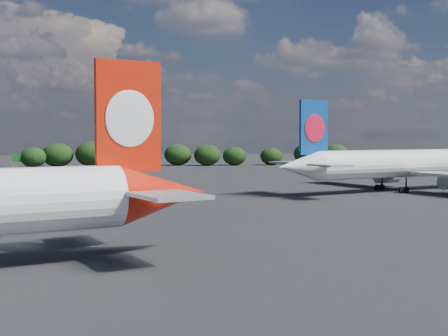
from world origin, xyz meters
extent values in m
plane|color=black|center=(0.00, 60.00, 0.00)|extent=(500.00, 500.00, 0.00)
cone|color=red|center=(11.97, 19.68, 5.35)|extent=(9.82, 7.81, 5.35)
cube|color=red|center=(8.93, 18.65, 12.19)|extent=(5.74, 2.39, 9.62)
ellipsoid|color=white|center=(9.03, 18.35, 12.00)|extent=(4.32, 1.64, 4.92)
ellipsoid|color=white|center=(8.83, 18.96, 12.00)|extent=(4.32, 1.64, 4.92)
cube|color=#9A9DA2|center=(11.83, 13.43, 5.77)|extent=(6.62, 7.62, 0.32)
cube|color=#9A9DA2|center=(8.06, 24.57, 5.77)|extent=(6.62, 7.62, 0.32)
cylinder|color=white|center=(62.93, 72.99, 5.24)|extent=(39.54, 17.07, 5.24)
cone|color=white|center=(39.95, 65.68, 5.24)|extent=(9.58, 7.54, 5.24)
cube|color=navy|center=(42.95, 66.63, 11.95)|extent=(5.65, 2.25, 9.43)
ellipsoid|color=red|center=(43.05, 66.33, 11.76)|extent=(4.26, 1.53, 4.82)
ellipsoid|color=red|center=(42.86, 66.93, 11.76)|extent=(4.26, 1.53, 4.82)
cube|color=#9A9DA2|center=(43.70, 60.82, 5.66)|extent=(6.40, 7.42, 0.31)
cube|color=#9A9DA2|center=(40.20, 71.81, 5.66)|extent=(6.40, 7.42, 0.31)
cube|color=#9A9DA2|center=(60.79, 86.61, 3.56)|extent=(12.85, 22.04, 0.58)
cylinder|color=#9A9DA2|center=(64.38, 82.25, 2.20)|extent=(5.85, 4.29, 2.83)
cube|color=#9A9DA2|center=(64.38, 82.25, 2.93)|extent=(2.29, 1.00, 1.26)
cylinder|color=black|center=(61.88, 69.36, 1.57)|extent=(0.37, 0.37, 2.62)
cylinder|color=black|center=(61.88, 69.36, 0.58)|extent=(1.24, 0.80, 1.15)
cylinder|color=black|center=(60.78, 69.01, 0.58)|extent=(1.24, 0.80, 1.15)
cylinder|color=black|center=(59.98, 75.35, 1.57)|extent=(0.37, 0.37, 2.62)
cylinder|color=black|center=(59.98, 75.35, 0.58)|extent=(1.24, 0.80, 1.15)
cylinder|color=black|center=(58.88, 75.00, 0.58)|extent=(1.24, 0.80, 1.15)
cube|color=#156D1E|center=(-18.00, 176.00, 3.20)|extent=(6.00, 0.30, 2.60)
cylinder|color=#989BA0|center=(-20.50, 176.00, 1.00)|extent=(0.20, 0.20, 2.00)
cylinder|color=#989BA0|center=(-15.50, 176.00, 1.00)|extent=(0.20, 0.20, 2.00)
cube|color=orange|center=(12.00, 182.00, 4.00)|extent=(5.00, 0.30, 3.00)
cylinder|color=#989BA0|center=(12.00, 182.00, 1.25)|extent=(0.30, 0.30, 2.50)
ellipsoid|color=black|center=(-14.38, 177.50, 3.31)|extent=(8.61, 7.29, 6.62)
ellipsoid|color=black|center=(-6.79, 179.95, 4.04)|extent=(10.49, 8.88, 8.07)
ellipsoid|color=black|center=(4.52, 178.37, 4.28)|extent=(11.13, 9.42, 8.56)
ellipsoid|color=black|center=(18.73, 178.54, 3.33)|extent=(8.65, 7.32, 6.65)
ellipsoid|color=black|center=(34.20, 182.86, 3.75)|extent=(9.76, 8.26, 7.50)
ellipsoid|color=black|center=(44.08, 179.16, 3.66)|extent=(9.50, 8.04, 7.31)
ellipsoid|color=black|center=(53.84, 179.06, 3.28)|extent=(8.52, 7.21, 6.56)
ellipsoid|color=black|center=(67.05, 177.85, 3.10)|extent=(8.07, 6.83, 6.21)
ellipsoid|color=black|center=(80.40, 177.34, 3.92)|extent=(10.19, 8.62, 7.83)
ellipsoid|color=black|center=(91.08, 177.04, 3.71)|extent=(9.63, 8.15, 7.41)
ellipsoid|color=black|center=(106.38, 179.40, 2.76)|extent=(7.17, 6.07, 5.52)
camera|label=1|loc=(6.26, -35.79, 10.56)|focal=50.00mm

